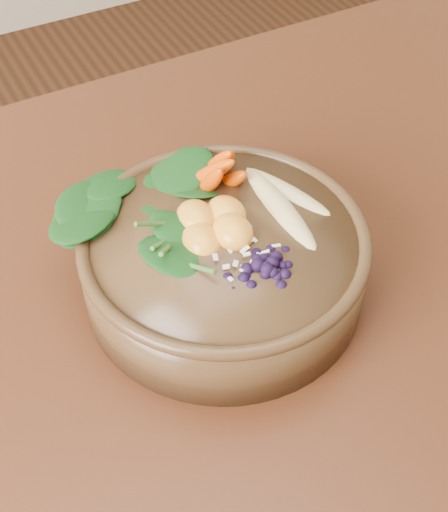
{
  "coord_description": "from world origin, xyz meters",
  "views": [
    {
      "loc": [
        -0.05,
        -0.3,
        1.25
      ],
      "look_at": [
        0.16,
        0.07,
        0.79
      ],
      "focal_mm": 50.0,
      "sensor_mm": 36.0,
      "label": 1
    }
  ],
  "objects_px": {
    "dining_table": "(106,476)",
    "banana_halves": "(284,189)",
    "stoneware_bowl": "(224,264)",
    "blueberry_pile": "(268,256)",
    "mandarin_cluster": "(214,215)",
    "carrot_cluster": "(215,146)",
    "kale_heap": "(150,208)"
  },
  "relations": [
    {
      "from": "dining_table",
      "to": "kale_heap",
      "type": "height_order",
      "value": "kale_heap"
    },
    {
      "from": "carrot_cluster",
      "to": "blueberry_pile",
      "type": "distance_m",
      "value": 0.13
    },
    {
      "from": "dining_table",
      "to": "stoneware_bowl",
      "type": "height_order",
      "value": "stoneware_bowl"
    },
    {
      "from": "banana_halves",
      "to": "blueberry_pile",
      "type": "distance_m",
      "value": 0.09
    },
    {
      "from": "stoneware_bowl",
      "to": "blueberry_pile",
      "type": "xyz_separation_m",
      "value": [
        0.01,
        -0.05,
        0.05
      ]
    },
    {
      "from": "stoneware_bowl",
      "to": "dining_table",
      "type": "bearing_deg",
      "value": -155.25
    },
    {
      "from": "dining_table",
      "to": "banana_halves",
      "type": "xyz_separation_m",
      "value": [
        0.23,
        0.09,
        0.17
      ]
    },
    {
      "from": "blueberry_pile",
      "to": "mandarin_cluster",
      "type": "bearing_deg",
      "value": 101.82
    },
    {
      "from": "stoneware_bowl",
      "to": "mandarin_cluster",
      "type": "xyz_separation_m",
      "value": [
        -0.0,
        0.02,
        0.05
      ]
    },
    {
      "from": "carrot_cluster",
      "to": "mandarin_cluster",
      "type": "distance_m",
      "value": 0.07
    },
    {
      "from": "blueberry_pile",
      "to": "dining_table",
      "type": "bearing_deg",
      "value": -172.58
    },
    {
      "from": "banana_halves",
      "to": "mandarin_cluster",
      "type": "xyz_separation_m",
      "value": [
        -0.07,
        -0.0,
        0.0
      ]
    },
    {
      "from": "stoneware_bowl",
      "to": "blueberry_pile",
      "type": "bearing_deg",
      "value": -76.05
    },
    {
      "from": "blueberry_pile",
      "to": "banana_halves",
      "type": "bearing_deg",
      "value": 49.57
    },
    {
      "from": "carrot_cluster",
      "to": "mandarin_cluster",
      "type": "height_order",
      "value": "carrot_cluster"
    },
    {
      "from": "banana_halves",
      "to": "carrot_cluster",
      "type": "bearing_deg",
      "value": 113.06
    },
    {
      "from": "mandarin_cluster",
      "to": "blueberry_pile",
      "type": "relative_size",
      "value": 0.69
    },
    {
      "from": "stoneware_bowl",
      "to": "mandarin_cluster",
      "type": "bearing_deg",
      "value": 94.75
    },
    {
      "from": "dining_table",
      "to": "stoneware_bowl",
      "type": "xyz_separation_m",
      "value": [
        0.16,
        0.07,
        0.13
      ]
    },
    {
      "from": "kale_heap",
      "to": "mandarin_cluster",
      "type": "bearing_deg",
      "value": -30.7
    },
    {
      "from": "dining_table",
      "to": "kale_heap",
      "type": "distance_m",
      "value": 0.24
    },
    {
      "from": "mandarin_cluster",
      "to": "blueberry_pile",
      "type": "distance_m",
      "value": 0.07
    },
    {
      "from": "carrot_cluster",
      "to": "banana_halves",
      "type": "xyz_separation_m",
      "value": [
        0.04,
        -0.06,
        -0.02
      ]
    },
    {
      "from": "dining_table",
      "to": "blueberry_pile",
      "type": "height_order",
      "value": "blueberry_pile"
    },
    {
      "from": "stoneware_bowl",
      "to": "banana_halves",
      "type": "bearing_deg",
      "value": 13.83
    },
    {
      "from": "banana_halves",
      "to": "dining_table",
      "type": "bearing_deg",
      "value": -169.55
    },
    {
      "from": "dining_table",
      "to": "banana_halves",
      "type": "height_order",
      "value": "banana_halves"
    },
    {
      "from": "kale_heap",
      "to": "blueberry_pile",
      "type": "xyz_separation_m",
      "value": [
        0.06,
        -0.09,
        -0.0
      ]
    },
    {
      "from": "stoneware_bowl",
      "to": "kale_heap",
      "type": "height_order",
      "value": "kale_heap"
    },
    {
      "from": "blueberry_pile",
      "to": "carrot_cluster",
      "type": "bearing_deg",
      "value": 81.54
    },
    {
      "from": "carrot_cluster",
      "to": "blueberry_pile",
      "type": "xyz_separation_m",
      "value": [
        -0.02,
        -0.12,
        -0.02
      ]
    },
    {
      "from": "mandarin_cluster",
      "to": "carrot_cluster",
      "type": "bearing_deg",
      "value": 61.28
    }
  ]
}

